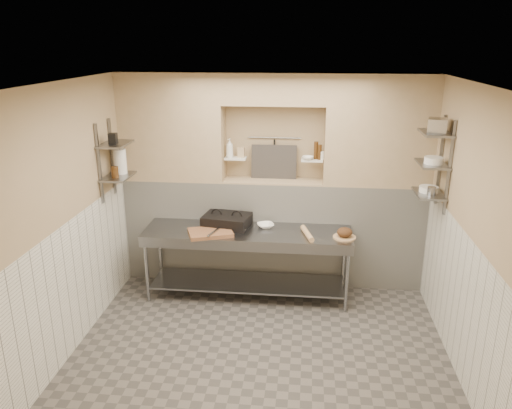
# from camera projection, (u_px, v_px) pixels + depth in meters

# --- Properties ---
(floor) EXTENTS (4.00, 3.90, 0.10)m
(floor) POSITION_uv_depth(u_px,v_px,m) (260.00, 354.00, 5.39)
(floor) COLOR #5B5550
(floor) RESTS_ON ground
(ceiling) EXTENTS (4.00, 3.90, 0.10)m
(ceiling) POSITION_uv_depth(u_px,v_px,m) (261.00, 78.00, 4.49)
(ceiling) COLOR silver
(ceiling) RESTS_ON ground
(wall_left) EXTENTS (0.10, 3.90, 2.80)m
(wall_left) POSITION_uv_depth(u_px,v_px,m) (63.00, 221.00, 5.14)
(wall_left) COLOR tan
(wall_left) RESTS_ON ground
(wall_right) EXTENTS (0.10, 3.90, 2.80)m
(wall_right) POSITION_uv_depth(u_px,v_px,m) (475.00, 236.00, 4.73)
(wall_right) COLOR tan
(wall_right) RESTS_ON ground
(wall_back) EXTENTS (4.00, 0.10, 2.80)m
(wall_back) POSITION_uv_depth(u_px,v_px,m) (275.00, 176.00, 6.83)
(wall_back) COLOR tan
(wall_back) RESTS_ON ground
(wall_front) EXTENTS (4.00, 0.10, 2.80)m
(wall_front) POSITION_uv_depth(u_px,v_px,m) (229.00, 345.00, 3.05)
(wall_front) COLOR tan
(wall_front) RESTS_ON ground
(backwall_lower) EXTENTS (4.00, 0.40, 1.40)m
(backwall_lower) POSITION_uv_depth(u_px,v_px,m) (273.00, 231.00, 6.81)
(backwall_lower) COLOR white
(backwall_lower) RESTS_ON floor
(alcove_sill) EXTENTS (1.30, 0.40, 0.02)m
(alcove_sill) POSITION_uv_depth(u_px,v_px,m) (273.00, 181.00, 6.59)
(alcove_sill) COLOR tan
(alcove_sill) RESTS_ON backwall_lower
(backwall_pillar_left) EXTENTS (1.35, 0.40, 1.40)m
(backwall_pillar_left) POSITION_uv_depth(u_px,v_px,m) (173.00, 127.00, 6.50)
(backwall_pillar_left) COLOR tan
(backwall_pillar_left) RESTS_ON backwall_lower
(backwall_pillar_right) EXTENTS (1.35, 0.40, 1.40)m
(backwall_pillar_right) POSITION_uv_depth(u_px,v_px,m) (379.00, 130.00, 6.24)
(backwall_pillar_right) COLOR tan
(backwall_pillar_right) RESTS_ON backwall_lower
(backwall_header) EXTENTS (1.30, 0.40, 0.40)m
(backwall_header) POSITION_uv_depth(u_px,v_px,m) (274.00, 89.00, 6.22)
(backwall_header) COLOR tan
(backwall_header) RESTS_ON backwall_lower
(wainscot_left) EXTENTS (0.02, 3.90, 1.40)m
(wainscot_left) POSITION_uv_depth(u_px,v_px,m) (76.00, 282.00, 5.35)
(wainscot_left) COLOR white
(wainscot_left) RESTS_ON floor
(wainscot_right) EXTENTS (0.02, 3.90, 1.40)m
(wainscot_right) POSITION_uv_depth(u_px,v_px,m) (459.00, 302.00, 4.96)
(wainscot_right) COLOR white
(wainscot_right) RESTS_ON floor
(alcove_shelf_left) EXTENTS (0.28, 0.16, 0.02)m
(alcove_shelf_left) POSITION_uv_depth(u_px,v_px,m) (236.00, 158.00, 6.55)
(alcove_shelf_left) COLOR white
(alcove_shelf_left) RESTS_ON backwall_lower
(alcove_shelf_right) EXTENTS (0.28, 0.16, 0.02)m
(alcove_shelf_right) POSITION_uv_depth(u_px,v_px,m) (312.00, 160.00, 6.45)
(alcove_shelf_right) COLOR white
(alcove_shelf_right) RESTS_ON backwall_lower
(utensil_rail) EXTENTS (0.70, 0.02, 0.02)m
(utensil_rail) POSITION_uv_depth(u_px,v_px,m) (275.00, 138.00, 6.58)
(utensil_rail) COLOR gray
(utensil_rail) RESTS_ON wall_back
(hanging_steel) EXTENTS (0.02, 0.02, 0.30)m
(hanging_steel) POSITION_uv_depth(u_px,v_px,m) (274.00, 151.00, 6.61)
(hanging_steel) COLOR black
(hanging_steel) RESTS_ON utensil_rail
(splash_panel) EXTENTS (0.60, 0.08, 0.45)m
(splash_panel) POSITION_uv_depth(u_px,v_px,m) (274.00, 162.00, 6.61)
(splash_panel) COLOR #383330
(splash_panel) RESTS_ON alcove_sill
(shelf_rail_left_a) EXTENTS (0.03, 0.03, 0.95)m
(shelf_rail_left_a) POSITION_uv_depth(u_px,v_px,m) (112.00, 157.00, 6.19)
(shelf_rail_left_a) COLOR slate
(shelf_rail_left_a) RESTS_ON wall_left
(shelf_rail_left_b) EXTENTS (0.03, 0.03, 0.95)m
(shelf_rail_left_b) POSITION_uv_depth(u_px,v_px,m) (99.00, 164.00, 5.81)
(shelf_rail_left_b) COLOR slate
(shelf_rail_left_b) RESTS_ON wall_left
(wall_shelf_left_lower) EXTENTS (0.30, 0.50, 0.02)m
(wall_shelf_left_lower) POSITION_uv_depth(u_px,v_px,m) (118.00, 177.00, 6.05)
(wall_shelf_left_lower) COLOR slate
(wall_shelf_left_lower) RESTS_ON wall_left
(wall_shelf_left_upper) EXTENTS (0.30, 0.50, 0.03)m
(wall_shelf_left_upper) POSITION_uv_depth(u_px,v_px,m) (115.00, 144.00, 5.93)
(wall_shelf_left_upper) COLOR slate
(wall_shelf_left_upper) RESTS_ON wall_left
(shelf_rail_right_a) EXTENTS (0.03, 0.03, 1.05)m
(shelf_rail_right_a) POSITION_uv_depth(u_px,v_px,m) (440.00, 160.00, 5.78)
(shelf_rail_right_a) COLOR slate
(shelf_rail_right_a) RESTS_ON wall_right
(shelf_rail_right_b) EXTENTS (0.03, 0.03, 1.05)m
(shelf_rail_right_b) POSITION_uv_depth(u_px,v_px,m) (449.00, 169.00, 5.40)
(shelf_rail_right_b) COLOR slate
(shelf_rail_right_b) RESTS_ON wall_right
(wall_shelf_right_lower) EXTENTS (0.30, 0.50, 0.02)m
(wall_shelf_right_lower) POSITION_uv_depth(u_px,v_px,m) (429.00, 194.00, 5.72)
(wall_shelf_right_lower) COLOR slate
(wall_shelf_right_lower) RESTS_ON wall_right
(wall_shelf_right_mid) EXTENTS (0.30, 0.50, 0.02)m
(wall_shelf_right_mid) POSITION_uv_depth(u_px,v_px,m) (432.00, 164.00, 5.61)
(wall_shelf_right_mid) COLOR slate
(wall_shelf_right_mid) RESTS_ON wall_right
(wall_shelf_right_upper) EXTENTS (0.30, 0.50, 0.03)m
(wall_shelf_right_upper) POSITION_uv_depth(u_px,v_px,m) (436.00, 133.00, 5.50)
(wall_shelf_right_upper) COLOR slate
(wall_shelf_right_upper) RESTS_ON wall_right
(prep_table) EXTENTS (2.60, 0.70, 0.90)m
(prep_table) POSITION_uv_depth(u_px,v_px,m) (247.00, 250.00, 6.32)
(prep_table) COLOR gray
(prep_table) RESTS_ON floor
(panini_press) EXTENTS (0.63, 0.51, 0.16)m
(panini_press) POSITION_uv_depth(u_px,v_px,m) (227.00, 221.00, 6.38)
(panini_press) COLOR black
(panini_press) RESTS_ON prep_table
(cutting_board) EXTENTS (0.62, 0.52, 0.05)m
(cutting_board) POSITION_uv_depth(u_px,v_px,m) (210.00, 233.00, 6.13)
(cutting_board) COLOR brown
(cutting_board) RESTS_ON prep_table
(knife_blade) EXTENTS (0.29, 0.04, 0.01)m
(knife_blade) POSITION_uv_depth(u_px,v_px,m) (234.00, 229.00, 6.19)
(knife_blade) COLOR gray
(knife_blade) RESTS_ON cutting_board
(tongs) EXTENTS (0.11, 0.29, 0.03)m
(tongs) POSITION_uv_depth(u_px,v_px,m) (214.00, 232.00, 6.06)
(tongs) COLOR gray
(tongs) RESTS_ON cutting_board
(mixing_bowl) EXTENTS (0.27, 0.27, 0.05)m
(mixing_bowl) POSITION_uv_depth(u_px,v_px,m) (266.00, 226.00, 6.36)
(mixing_bowl) COLOR white
(mixing_bowl) RESTS_ON prep_table
(rolling_pin) EXTENTS (0.17, 0.44, 0.07)m
(rolling_pin) POSITION_uv_depth(u_px,v_px,m) (307.00, 234.00, 6.08)
(rolling_pin) COLOR tan
(rolling_pin) RESTS_ON prep_table
(bread_board) EXTENTS (0.28, 0.28, 0.02)m
(bread_board) POSITION_uv_depth(u_px,v_px,m) (344.00, 237.00, 6.03)
(bread_board) COLOR tan
(bread_board) RESTS_ON prep_table
(bread_loaf) EXTENTS (0.19, 0.19, 0.11)m
(bread_loaf) POSITION_uv_depth(u_px,v_px,m) (345.00, 232.00, 6.01)
(bread_loaf) COLOR #4C2D19
(bread_loaf) RESTS_ON bread_board
(bottle_soap) EXTENTS (0.13, 0.13, 0.25)m
(bottle_soap) POSITION_uv_depth(u_px,v_px,m) (230.00, 148.00, 6.50)
(bottle_soap) COLOR white
(bottle_soap) RESTS_ON alcove_shelf_left
(jar_alcove) EXTENTS (0.09, 0.09, 0.13)m
(jar_alcove) POSITION_uv_depth(u_px,v_px,m) (241.00, 152.00, 6.54)
(jar_alcove) COLOR tan
(jar_alcove) RESTS_ON alcove_shelf_left
(bowl_alcove) EXTENTS (0.17, 0.17, 0.05)m
(bowl_alcove) POSITION_uv_depth(u_px,v_px,m) (308.00, 158.00, 6.41)
(bowl_alcove) COLOR white
(bowl_alcove) RESTS_ON alcove_shelf_right
(condiment_a) EXTENTS (0.05, 0.05, 0.19)m
(condiment_a) POSITION_uv_depth(u_px,v_px,m) (320.00, 152.00, 6.39)
(condiment_a) COLOR #41250E
(condiment_a) RESTS_ON alcove_shelf_right
(condiment_b) EXTENTS (0.06, 0.06, 0.23)m
(condiment_b) POSITION_uv_depth(u_px,v_px,m) (316.00, 150.00, 6.42)
(condiment_b) COLOR #41250E
(condiment_b) RESTS_ON alcove_shelf_right
(condiment_c) EXTENTS (0.06, 0.06, 0.11)m
(condiment_c) POSITION_uv_depth(u_px,v_px,m) (322.00, 155.00, 6.40)
(condiment_c) COLOR white
(condiment_c) RESTS_ON alcove_shelf_right
(jug_left) EXTENTS (0.15, 0.15, 0.30)m
(jug_left) POSITION_uv_depth(u_px,v_px,m) (120.00, 161.00, 6.10)
(jug_left) COLOR white
(jug_left) RESTS_ON wall_shelf_left_lower
(jar_left) EXTENTS (0.09, 0.09, 0.13)m
(jar_left) POSITION_uv_depth(u_px,v_px,m) (115.00, 172.00, 5.94)
(jar_left) COLOR #41250E
(jar_left) RESTS_ON wall_shelf_left_lower
(box_left_upper) EXTENTS (0.10, 0.10, 0.13)m
(box_left_upper) POSITION_uv_depth(u_px,v_px,m) (113.00, 139.00, 5.85)
(box_left_upper) COLOR black
(box_left_upper) RESTS_ON wall_shelf_left_upper
(bowl_right) EXTENTS (0.22, 0.22, 0.07)m
(bowl_right) POSITION_uv_depth(u_px,v_px,m) (429.00, 189.00, 5.73)
(bowl_right) COLOR white
(bowl_right) RESTS_ON wall_shelf_right_lower
(canister_right) EXTENTS (0.10, 0.10, 0.10)m
(canister_right) POSITION_uv_depth(u_px,v_px,m) (431.00, 191.00, 5.60)
(canister_right) COLOR gray
(canister_right) RESTS_ON wall_shelf_right_lower
(bowl_right_mid) EXTENTS (0.21, 0.21, 0.08)m
(bowl_right_mid) POSITION_uv_depth(u_px,v_px,m) (434.00, 160.00, 5.55)
(bowl_right_mid) COLOR white
(bowl_right_mid) RESTS_ON wall_shelf_right_mid
(basket_right) EXTENTS (0.25, 0.28, 0.15)m
(basket_right) POSITION_uv_depth(u_px,v_px,m) (437.00, 126.00, 5.43)
(basket_right) COLOR gray
(basket_right) RESTS_ON wall_shelf_right_upper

